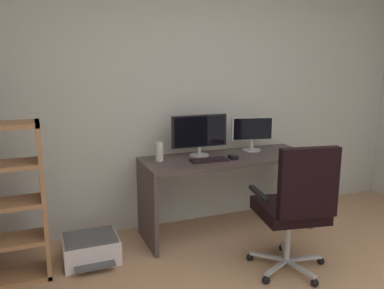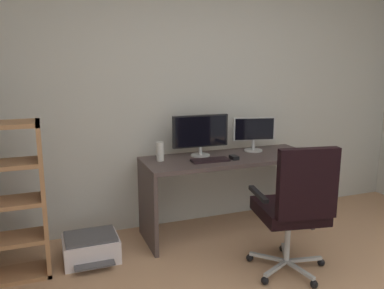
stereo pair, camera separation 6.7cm
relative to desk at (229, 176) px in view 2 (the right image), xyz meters
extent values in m
cube|color=beige|center=(-0.25, 0.44, 0.77)|extent=(4.99, 0.10, 2.64)
cube|color=#493C3B|center=(0.00, 0.00, 0.17)|extent=(1.62, 0.59, 0.04)
cube|color=#493C3B|center=(-0.79, 0.00, -0.20)|extent=(0.04, 0.56, 0.71)
cube|color=#493C3B|center=(0.79, 0.00, -0.20)|extent=(0.04, 0.56, 0.71)
cylinder|color=#B2B5B7|center=(-0.24, 0.13, 0.19)|extent=(0.18, 0.18, 0.01)
cylinder|color=#B2B5B7|center=(-0.24, 0.13, 0.24)|extent=(0.03, 0.03, 0.09)
cube|color=black|center=(-0.24, 0.13, 0.42)|extent=(0.54, 0.05, 0.30)
cube|color=black|center=(-0.24, 0.11, 0.42)|extent=(0.50, 0.02, 0.27)
cylinder|color=#B2B5B7|center=(0.33, 0.13, 0.19)|extent=(0.18, 0.18, 0.01)
cylinder|color=#B2B5B7|center=(0.33, 0.13, 0.25)|extent=(0.03, 0.03, 0.11)
cube|color=#B7BABC|center=(0.33, 0.13, 0.41)|extent=(0.41, 0.13, 0.23)
cube|color=black|center=(0.32, 0.11, 0.41)|extent=(0.38, 0.09, 0.21)
cube|color=black|center=(-0.23, -0.10, 0.20)|extent=(0.35, 0.14, 0.02)
cube|color=black|center=(0.00, -0.11, 0.20)|extent=(0.06, 0.10, 0.03)
cylinder|color=silver|center=(-0.65, 0.08, 0.27)|extent=(0.07, 0.07, 0.17)
cube|color=#B7BABC|center=(0.26, -0.85, -0.48)|extent=(0.30, 0.09, 0.02)
sphere|color=black|center=(0.41, -0.88, -0.52)|extent=(0.06, 0.06, 0.06)
cube|color=#B7BABC|center=(0.19, -0.69, -0.48)|extent=(0.17, 0.28, 0.02)
sphere|color=black|center=(0.26, -0.56, -0.52)|extent=(0.06, 0.06, 0.06)
cube|color=#B7BABC|center=(0.01, -0.71, -0.48)|extent=(0.23, 0.24, 0.02)
sphere|color=black|center=(-0.09, -0.61, -0.52)|extent=(0.06, 0.06, 0.06)
cube|color=#B7BABC|center=(-0.02, -0.89, -0.48)|extent=(0.28, 0.16, 0.02)
sphere|color=black|center=(-0.16, -0.95, -0.52)|extent=(0.06, 0.06, 0.06)
cube|color=#B7BABC|center=(0.13, -0.97, -0.48)|extent=(0.07, 0.30, 0.02)
sphere|color=black|center=(0.15, -1.12, -0.52)|extent=(0.06, 0.06, 0.06)
cylinder|color=#B7BABC|center=(0.11, -0.82, -0.30)|extent=(0.04, 0.04, 0.37)
cube|color=black|center=(0.11, -0.82, -0.06)|extent=(0.55, 0.56, 0.10)
cube|color=black|center=(0.07, -1.09, 0.24)|extent=(0.44, 0.15, 0.50)
cube|color=black|center=(-0.14, -0.78, 0.09)|extent=(0.10, 0.34, 0.03)
cube|color=black|center=(0.36, -0.87, 0.09)|extent=(0.10, 0.34, 0.03)
cube|color=#A5734B|center=(-1.64, -0.18, 0.04)|extent=(0.03, 0.28, 1.20)
cube|color=silver|center=(-1.31, -0.12, -0.46)|extent=(0.44, 0.34, 0.19)
cube|color=#4C4C51|center=(-1.31, -0.12, -0.35)|extent=(0.41, 0.31, 0.02)
cube|color=#4C4C51|center=(-1.31, -0.33, -0.50)|extent=(0.31, 0.10, 0.01)
camera|label=1|loc=(-1.68, -3.25, 1.09)|focal=37.53mm
camera|label=2|loc=(-1.61, -3.27, 1.09)|focal=37.53mm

